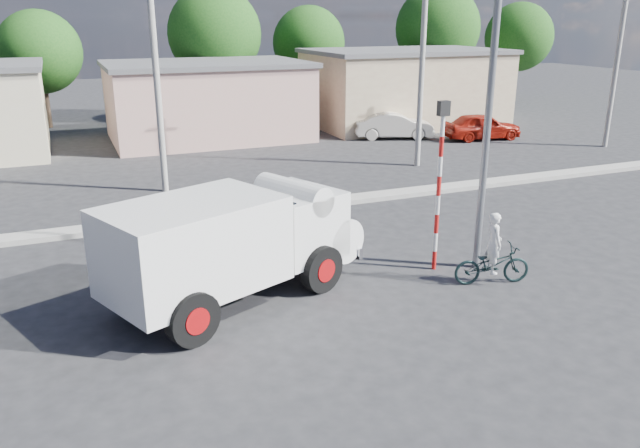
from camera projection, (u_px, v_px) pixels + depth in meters
name	position (u px, v px, depth m)	size (l,w,h in m)	color
ground_plane	(347.00, 314.00, 13.84)	(120.00, 120.00, 0.00)	#252527
median	(246.00, 212.00, 20.82)	(40.00, 0.80, 0.16)	#99968E
truck	(238.00, 240.00, 14.22)	(6.60, 4.44, 2.57)	black
bicycle	(492.00, 264.00, 15.29)	(0.66, 1.90, 1.00)	black
cyclist	(493.00, 254.00, 15.21)	(0.56, 0.37, 1.53)	white
car_cream	(394.00, 126.00, 33.51)	(1.47, 4.22, 1.39)	beige
car_red	(482.00, 126.00, 33.27)	(1.66, 4.13, 1.41)	#9B180C
traffic_pole	(440.00, 172.00, 15.49)	(0.28, 0.18, 4.36)	red
streetlight	(486.00, 75.00, 14.82)	(2.34, 0.22, 9.00)	slate
building_row	(190.00, 99.00, 32.82)	(37.80, 7.30, 4.44)	beige
tree_row	(266.00, 38.00, 39.97)	(51.24, 7.43, 8.42)	#38281E
utility_poles	(294.00, 76.00, 24.24)	(35.40, 0.24, 8.00)	#99968E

